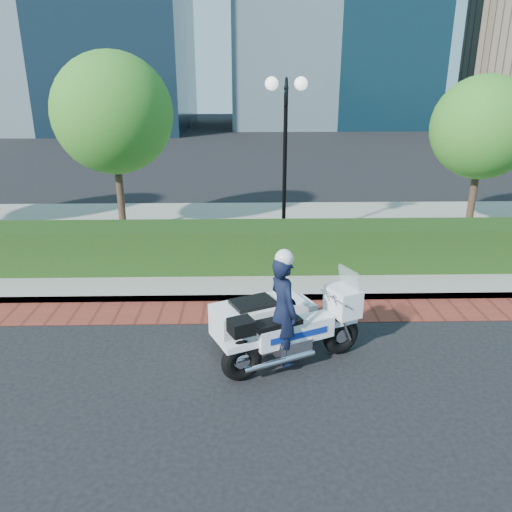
{
  "coord_description": "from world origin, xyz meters",
  "views": [
    {
      "loc": [
        -0.01,
        -7.33,
        4.31
      ],
      "look_at": [
        0.2,
        1.96,
        1.0
      ],
      "focal_mm": 35.0,
      "sensor_mm": 36.0,
      "label": 1
    }
  ],
  "objects_px": {
    "lamppost": "(285,137)",
    "tree_c": "(483,128)",
    "tree_b": "(113,114)",
    "police_motorcycle": "(278,319)"
  },
  "relations": [
    {
      "from": "lamppost",
      "to": "tree_c",
      "type": "xyz_separation_m",
      "value": [
        5.5,
        1.3,
        0.09
      ]
    },
    {
      "from": "tree_b",
      "to": "lamppost",
      "type": "bearing_deg",
      "value": -16.11
    },
    {
      "from": "lamppost",
      "to": "police_motorcycle",
      "type": "height_order",
      "value": "lamppost"
    },
    {
      "from": "tree_c",
      "to": "police_motorcycle",
      "type": "distance_m",
      "value": 9.28
    },
    {
      "from": "tree_b",
      "to": "police_motorcycle",
      "type": "xyz_separation_m",
      "value": [
        4.0,
        -6.67,
        -2.75
      ]
    },
    {
      "from": "lamppost",
      "to": "tree_b",
      "type": "xyz_separation_m",
      "value": [
        -4.5,
        1.3,
        0.48
      ]
    },
    {
      "from": "police_motorcycle",
      "to": "tree_c",
      "type": "bearing_deg",
      "value": 23.51
    },
    {
      "from": "lamppost",
      "to": "tree_c",
      "type": "distance_m",
      "value": 5.65
    },
    {
      "from": "police_motorcycle",
      "to": "lamppost",
      "type": "bearing_deg",
      "value": 60.16
    },
    {
      "from": "lamppost",
      "to": "tree_c",
      "type": "height_order",
      "value": "tree_c"
    }
  ]
}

